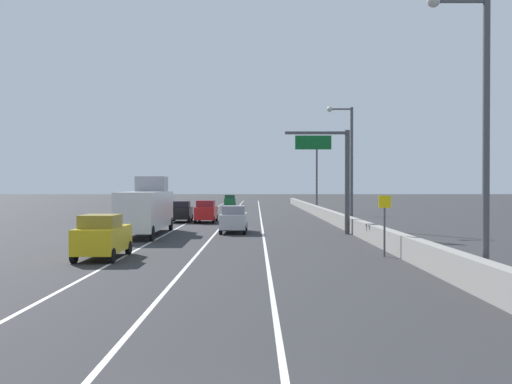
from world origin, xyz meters
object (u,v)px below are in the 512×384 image
object	(u,v)px
lamp_post_right_near	(476,119)
car_silver_4	(232,219)
car_black_2	(179,212)
car_red_3	(204,211)
overhead_sign_gantry	(335,169)
car_yellow_0	(101,237)
box_truck	(145,208)
lamp_post_right_third	(313,169)
lamp_post_right_second	(347,158)
car_green_1	(228,201)
speed_advisory_sign	(383,221)

from	to	relation	value
lamp_post_right_near	car_silver_4	bearing A→B (deg)	113.16
car_silver_4	car_black_2	bearing A→B (deg)	115.57
car_red_3	car_silver_4	distance (m)	11.51
overhead_sign_gantry	car_yellow_0	bearing A→B (deg)	-135.32
overhead_sign_gantry	car_black_2	world-z (taller)	overhead_sign_gantry
car_yellow_0	box_truck	bearing A→B (deg)	91.90
lamp_post_right_third	box_truck	world-z (taller)	lamp_post_right_third
car_black_2	box_truck	distance (m)	13.60
car_yellow_0	box_truck	distance (m)	12.35
lamp_post_right_second	lamp_post_right_third	bearing A→B (deg)	89.90
lamp_post_right_near	car_green_1	bearing A→B (deg)	99.60
overhead_sign_gantry	car_red_3	size ratio (longest dim) A/B	1.69
box_truck	lamp_post_right_second	bearing A→B (deg)	20.51
lamp_post_right_third	car_black_2	size ratio (longest dim) A/B	2.43
speed_advisory_sign	car_yellow_0	bearing A→B (deg)	-177.25
lamp_post_right_third	car_yellow_0	distance (m)	46.05
overhead_sign_gantry	car_silver_4	distance (m)	8.46
overhead_sign_gantry	car_silver_4	xyz separation A→B (m)	(-7.50, 1.22, -3.73)
car_yellow_0	box_truck	world-z (taller)	box_truck
car_red_3	lamp_post_right_second	bearing A→B (deg)	-30.75
lamp_post_right_third	box_truck	size ratio (longest dim) A/B	1.00
lamp_post_right_third	car_red_3	world-z (taller)	lamp_post_right_third
lamp_post_right_second	car_yellow_0	world-z (taller)	lamp_post_right_second
car_red_3	lamp_post_right_third	bearing A→B (deg)	55.56
car_green_1	car_black_2	distance (m)	37.30
car_green_1	box_truck	distance (m)	50.87
car_black_2	car_red_3	world-z (taller)	car_red_3
lamp_post_right_third	box_truck	bearing A→B (deg)	-116.28
overhead_sign_gantry	lamp_post_right_third	size ratio (longest dim) A/B	0.75
overhead_sign_gantry	speed_advisory_sign	world-z (taller)	overhead_sign_gantry
car_red_3	box_truck	bearing A→B (deg)	-102.89
lamp_post_right_near	lamp_post_right_second	bearing A→B (deg)	90.04
car_black_2	lamp_post_right_near	bearing A→B (deg)	-65.99
overhead_sign_gantry	car_red_3	world-z (taller)	overhead_sign_gantry
car_black_2	car_red_3	bearing A→B (deg)	-12.39
lamp_post_right_third	box_truck	distance (m)	34.79
lamp_post_right_second	lamp_post_right_third	distance (m)	25.29
car_green_1	car_red_3	world-z (taller)	car_red_3
overhead_sign_gantry	car_black_2	distance (m)	18.70
lamp_post_right_near	car_silver_4	size ratio (longest dim) A/B	2.26
car_silver_4	car_yellow_0	bearing A→B (deg)	-111.71
car_red_3	car_silver_4	size ratio (longest dim) A/B	1.01
overhead_sign_gantry	car_green_1	bearing A→B (deg)	101.52
speed_advisory_sign	lamp_post_right_near	distance (m)	8.95
car_yellow_0	car_black_2	xyz separation A→B (m)	(0.11, 25.87, -0.04)
speed_advisory_sign	lamp_post_right_second	distance (m)	17.86
car_red_3	box_truck	xyz separation A→B (m)	(-2.98, -13.02, 0.85)
lamp_post_right_near	car_silver_4	xyz separation A→B (m)	(-9.20, 21.52, -4.72)
car_silver_4	lamp_post_right_third	bearing A→B (deg)	72.38
lamp_post_right_second	car_silver_4	xyz separation A→B (m)	(-9.19, -3.77, -4.72)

